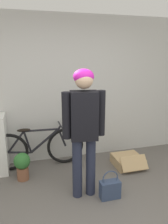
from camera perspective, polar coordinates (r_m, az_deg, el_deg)
The scene contains 6 objects.
wall_back at distance 3.97m, azimuth -5.17°, elevation 5.73°, with size 8.00×0.07×2.60m.
person at distance 2.82m, azimuth -0.01°, elevation -2.56°, with size 0.57×0.28×1.75m.
bicycle at distance 3.91m, azimuth -11.99°, elevation -9.16°, with size 1.64×0.46×0.73m.
handbag at distance 3.18m, azimuth 6.79°, elevation -19.27°, with size 0.28×0.14×0.41m.
cardboard_box at distance 4.05m, azimuth 11.36°, elevation -12.41°, with size 0.49×0.55×0.26m.
potted_plant at distance 3.63m, azimuth -15.83°, elevation -13.08°, with size 0.25×0.25×0.44m.
Camera 1 is at (-0.72, -1.58, 1.90)m, focal length 35.00 mm.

